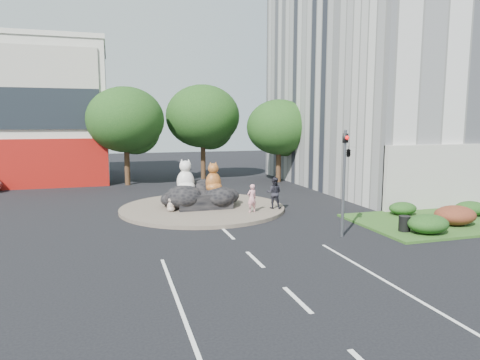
# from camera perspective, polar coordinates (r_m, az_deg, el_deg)

# --- Properties ---
(ground) EXTENTS (120.00, 120.00, 0.00)m
(ground) POSITION_cam_1_polar(r_m,az_deg,el_deg) (17.07, 2.01, -10.55)
(ground) COLOR black
(ground) RESTS_ON ground
(roundabout_island) EXTENTS (10.00, 10.00, 0.20)m
(roundabout_island) POSITION_cam_1_polar(r_m,az_deg,el_deg) (26.40, -5.00, -3.75)
(roundabout_island) COLOR brown
(roundabout_island) RESTS_ON ground
(rock_plinth) EXTENTS (3.20, 2.60, 0.90)m
(rock_plinth) POSITION_cam_1_polar(r_m,az_deg,el_deg) (26.30, -5.02, -2.57)
(rock_plinth) COLOR black
(rock_plinth) RESTS_ON roundabout_island
(grass_verge) EXTENTS (10.00, 6.00, 0.12)m
(grass_verge) POSITION_cam_1_polar(r_m,az_deg,el_deg) (25.72, 25.94, -4.92)
(grass_verge) COLOR #1C4918
(grass_verge) RESTS_ON ground
(tree_left) EXTENTS (6.46, 6.46, 8.27)m
(tree_left) POSITION_cam_1_polar(r_m,az_deg,el_deg) (37.42, -14.90, 7.36)
(tree_left) COLOR #382314
(tree_left) RESTS_ON ground
(tree_mid) EXTENTS (6.84, 6.84, 8.76)m
(tree_mid) POSITION_cam_1_polar(r_m,az_deg,el_deg) (40.27, -4.92, 8.05)
(tree_mid) COLOR #382314
(tree_mid) RESTS_ON ground
(tree_right) EXTENTS (5.70, 5.70, 7.30)m
(tree_right) POSITION_cam_1_polar(r_m,az_deg,el_deg) (38.19, 5.27, 6.66)
(tree_right) COLOR #382314
(tree_right) RESTS_ON ground
(hedge_near_green) EXTENTS (2.00, 1.60, 0.90)m
(hedge_near_green) POSITION_cam_1_polar(r_m,az_deg,el_deg) (22.20, 23.80, -5.37)
(hedge_near_green) COLOR #123611
(hedge_near_green) RESTS_ON grass_verge
(hedge_red) EXTENTS (2.20, 1.76, 0.99)m
(hedge_red) POSITION_cam_1_polar(r_m,az_deg,el_deg) (24.56, 26.74, -4.21)
(hedge_red) COLOR #471812
(hedge_red) RESTS_ON grass_verge
(hedge_mid_green) EXTENTS (1.80, 1.44, 0.81)m
(hedge_mid_green) POSITION_cam_1_polar(r_m,az_deg,el_deg) (27.36, 28.38, -3.35)
(hedge_mid_green) COLOR #123611
(hedge_mid_green) RESTS_ON grass_verge
(hedge_back_green) EXTENTS (1.60, 1.28, 0.72)m
(hedge_back_green) POSITION_cam_1_polar(r_m,az_deg,el_deg) (26.02, 20.88, -3.56)
(hedge_back_green) COLOR #123611
(hedge_back_green) RESTS_ON grass_verge
(traffic_light) EXTENTS (0.44, 1.24, 5.00)m
(traffic_light) POSITION_cam_1_polar(r_m,az_deg,el_deg) (20.26, 13.99, 2.61)
(traffic_light) COLOR #595B60
(traffic_light) RESTS_ON ground
(street_lamp) EXTENTS (2.34, 0.22, 8.06)m
(street_lamp) POSITION_cam_1_polar(r_m,az_deg,el_deg) (29.52, 21.05, 5.70)
(street_lamp) COLOR #595B60
(street_lamp) RESTS_ON ground
(cat_white) EXTENTS (1.28, 1.12, 2.05)m
(cat_white) POSITION_cam_1_polar(r_m,az_deg,el_deg) (25.99, -7.29, 0.56)
(cat_white) COLOR silver
(cat_white) RESTS_ON rock_plinth
(cat_tabby) EXTENTS (1.39, 1.30, 1.87)m
(cat_tabby) POSITION_cam_1_polar(r_m,az_deg,el_deg) (25.88, -3.58, 0.38)
(cat_tabby) COLOR #C45428
(cat_tabby) RESTS_ON rock_plinth
(kitten_calico) EXTENTS (0.65, 0.61, 0.85)m
(kitten_calico) POSITION_cam_1_polar(r_m,az_deg,el_deg) (25.11, -9.21, -3.20)
(kitten_calico) COLOR white
(kitten_calico) RESTS_ON roundabout_island
(kitten_white) EXTENTS (0.68, 0.66, 0.86)m
(kitten_white) POSITION_cam_1_polar(r_m,az_deg,el_deg) (26.11, -1.46, -2.66)
(kitten_white) COLOR silver
(kitten_white) RESTS_ON roundabout_island
(pedestrian_pink) EXTENTS (0.68, 0.54, 1.63)m
(pedestrian_pink) POSITION_cam_1_polar(r_m,az_deg,el_deg) (24.52, 1.59, -2.44)
(pedestrian_pink) COLOR pink
(pedestrian_pink) RESTS_ON roundabout_island
(pedestrian_dark) EXTENTS (1.14, 1.04, 1.88)m
(pedestrian_dark) POSITION_cam_1_polar(r_m,az_deg,el_deg) (25.65, 4.58, -1.72)
(pedestrian_dark) COLOR black
(pedestrian_dark) RESTS_ON roundabout_island
(litter_bin) EXTENTS (0.71, 0.71, 0.74)m
(litter_bin) POSITION_cam_1_polar(r_m,az_deg,el_deg) (22.19, 21.07, -5.44)
(litter_bin) COLOR black
(litter_bin) RESTS_ON grass_verge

